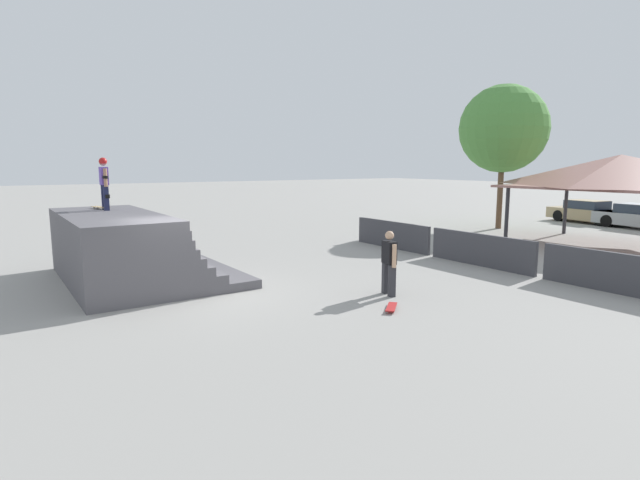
# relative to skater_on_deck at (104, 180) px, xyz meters

# --- Properties ---
(ground_plane) EXTENTS (160.00, 160.00, 0.00)m
(ground_plane) POSITION_rel_skater_on_deck_xyz_m (3.97, 1.05, -2.82)
(ground_plane) COLOR gray
(quarter_pipe_ramp) EXTENTS (5.95, 4.31, 1.92)m
(quarter_pipe_ramp) POSITION_rel_skater_on_deck_xyz_m (1.30, 0.19, -1.95)
(quarter_pipe_ramp) COLOR #565459
(quarter_pipe_ramp) RESTS_ON ground
(skater_on_deck) EXTENTS (0.66, 0.23, 1.55)m
(skater_on_deck) POSITION_rel_skater_on_deck_xyz_m (0.00, 0.00, 0.00)
(skater_on_deck) COLOR #1E2347
(skater_on_deck) RESTS_ON quarter_pipe_ramp
(skateboard_on_deck) EXTENTS (0.87, 0.42, 0.09)m
(skateboard_on_deck) POSITION_rel_skater_on_deck_xyz_m (-0.45, -0.06, -0.83)
(skateboard_on_deck) COLOR silver
(skateboard_on_deck) RESTS_ON quarter_pipe_ramp
(bystander_walking) EXTENTS (0.66, 0.33, 1.63)m
(bystander_walking) POSITION_rel_skater_on_deck_xyz_m (6.65, 5.31, -1.91)
(bystander_walking) COLOR #2D2D33
(bystander_walking) RESTS_ON ground
(skateboard_on_ground) EXTENTS (0.69, 0.73, 0.09)m
(skateboard_on_ground) POSITION_rel_skater_on_deck_xyz_m (7.68, 4.48, -2.76)
(skateboard_on_ground) COLOR silver
(skateboard_on_ground) RESTS_ON ground
(barrier_fence) EXTENTS (12.50, 0.12, 1.05)m
(barrier_fence) POSITION_rel_skater_on_deck_xyz_m (5.56, 10.24, -2.29)
(barrier_fence) COLOR #3D3D42
(barrier_fence) RESTS_ON ground
(pavilion_shelter) EXTENTS (7.92, 5.27, 3.66)m
(pavilion_shelter) POSITION_rel_skater_on_deck_xyz_m (6.17, 17.64, 0.16)
(pavilion_shelter) COLOR #2D2D33
(pavilion_shelter) RESTS_ON ground
(tree_beside_pavilion) EXTENTS (4.37, 4.37, 7.23)m
(tree_beside_pavilion) POSITION_rel_skater_on_deck_xyz_m (-0.19, 18.95, 2.22)
(tree_beside_pavilion) COLOR brown
(tree_beside_pavilion) RESTS_ON ground
(parked_car_tan) EXTENTS (4.51, 2.34, 1.27)m
(parked_car_tan) POSITION_rel_skater_on_deck_xyz_m (1.02, 25.32, -2.21)
(parked_car_tan) COLOR tan
(parked_car_tan) RESTS_ON ground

